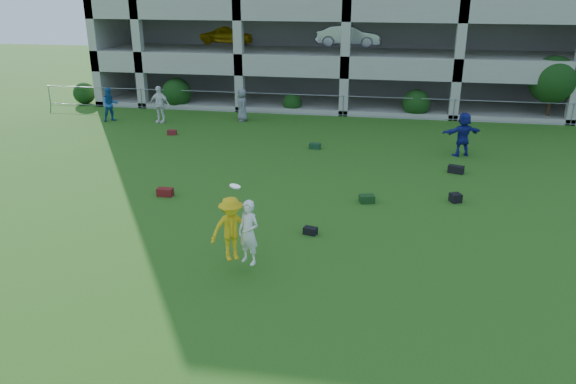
% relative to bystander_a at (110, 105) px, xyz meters
% --- Properties ---
extents(ground, '(100.00, 100.00, 0.00)m').
position_rel_bystander_a_xyz_m(ground, '(12.28, -15.67, -0.91)').
color(ground, '#235114').
rests_on(ground, ground).
extents(bystander_a, '(1.12, 1.09, 1.81)m').
position_rel_bystander_a_xyz_m(bystander_a, '(0.00, 0.00, 0.00)').
color(bystander_a, '#205397').
rests_on(bystander_a, ground).
extents(bystander_b, '(1.20, 0.62, 1.96)m').
position_rel_bystander_a_xyz_m(bystander_b, '(2.74, 0.17, 0.07)').
color(bystander_b, white).
rests_on(bystander_b, ground).
extents(bystander_c, '(0.91, 1.02, 1.75)m').
position_rel_bystander_a_xyz_m(bystander_c, '(6.99, 1.33, -0.03)').
color(bystander_c, slate).
rests_on(bystander_c, ground).
extents(bystander_d, '(1.86, 1.20, 1.91)m').
position_rel_bystander_a_xyz_m(bystander_d, '(18.02, -3.26, 0.05)').
color(bystander_d, navy).
rests_on(bystander_d, ground).
extents(bag_red_a, '(0.55, 0.30, 0.28)m').
position_rel_bystander_a_xyz_m(bag_red_a, '(7.14, -10.18, -0.77)').
color(bag_red_a, '#570E12').
rests_on(bag_red_a, ground).
extents(bag_black_b, '(0.45, 0.34, 0.22)m').
position_rel_bystander_a_xyz_m(bag_black_b, '(12.67, -12.45, -0.80)').
color(bag_black_b, black).
rests_on(bag_black_b, ground).
extents(bag_green_c, '(0.58, 0.48, 0.26)m').
position_rel_bystander_a_xyz_m(bag_green_c, '(14.23, -9.54, -0.78)').
color(bag_green_c, '#143412').
rests_on(bag_green_c, ground).
extents(crate_d, '(0.46, 0.46, 0.30)m').
position_rel_bystander_a_xyz_m(crate_d, '(17.24, -8.96, -0.76)').
color(crate_d, black).
rests_on(crate_d, ground).
extents(bag_black_e, '(0.66, 0.48, 0.30)m').
position_rel_bystander_a_xyz_m(bag_black_e, '(17.57, -5.75, -0.76)').
color(bag_black_e, black).
rests_on(bag_black_e, ground).
extents(bag_red_f, '(0.50, 0.38, 0.24)m').
position_rel_bystander_a_xyz_m(bag_red_f, '(4.29, -2.17, -0.79)').
color(bag_red_f, '#511C0D').
rests_on(bag_red_f, ground).
extents(bag_green_g, '(0.52, 0.34, 0.25)m').
position_rel_bystander_a_xyz_m(bag_green_g, '(11.59, -3.34, -0.78)').
color(bag_green_g, '#12331F').
rests_on(bag_green_g, ground).
extents(frisbee_contest, '(1.47, 1.15, 2.22)m').
position_rel_bystander_a_xyz_m(frisbee_contest, '(11.07, -15.00, 0.26)').
color(frisbee_contest, yellow).
rests_on(frisbee_contest, ground).
extents(fence, '(36.06, 0.06, 1.20)m').
position_rel_bystander_a_xyz_m(fence, '(12.28, 3.33, -0.30)').
color(fence, gray).
rests_on(fence, ground).
extents(shrub_row, '(34.38, 2.52, 3.50)m').
position_rel_bystander_a_xyz_m(shrub_row, '(16.88, 4.03, 0.60)').
color(shrub_row, '#163D11').
rests_on(shrub_row, ground).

